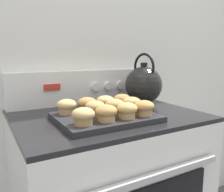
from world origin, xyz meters
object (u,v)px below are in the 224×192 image
at_px(muffin_r2_c2, 105,102).
at_px(muffin_r0_c1, 106,113).
at_px(muffin_r0_c0, 83,116).
at_px(tea_kettle, 143,84).
at_px(muffin_r1_c2, 115,106).
at_px(muffin_r0_c3, 144,108).
at_px(muffin_r1_c1, 95,108).
at_px(muffin_r2_c3, 122,100).
at_px(muffin_r2_c1, 87,104).
at_px(muffin_pan, 105,117).
at_px(muffin_r0_c2, 127,110).
at_px(muffin_r1_c3, 132,104).
at_px(muffin_r2_c0, 67,106).

bearing_deg(muffin_r2_c2, muffin_r0_c1, -117.20).
height_order(muffin_r0_c0, tea_kettle, tea_kettle).
height_order(muffin_r1_c2, muffin_r2_c2, same).
xyz_separation_m(muffin_r0_c1, tea_kettle, (0.37, 0.27, 0.05)).
bearing_deg(muffin_r0_c0, muffin_r1_c2, 25.71).
xyz_separation_m(muffin_r0_c3, muffin_r1_c2, (-0.09, 0.09, 0.00)).
bearing_deg(muffin_r1_c1, muffin_r2_c3, 25.09).
xyz_separation_m(muffin_r1_c1, muffin_r2_c1, (0.00, 0.09, 0.00)).
bearing_deg(muffin_pan, muffin_r2_c1, 114.97).
bearing_deg(muffin_r0_c2, muffin_r1_c1, 135.16).
bearing_deg(muffin_r2_c3, muffin_r1_c1, -154.91).
height_order(muffin_r0_c2, muffin_r1_c2, same).
height_order(muffin_r0_c1, muffin_r2_c1, same).
xyz_separation_m(muffin_pan, muffin_r2_c2, (0.05, 0.09, 0.04)).
distance_m(muffin_pan, muffin_r0_c0, 0.16).
xyz_separation_m(muffin_pan, muffin_r0_c2, (0.05, -0.09, 0.04)).
distance_m(muffin_r0_c0, muffin_r1_c1, 0.12).
xyz_separation_m(muffin_r0_c0, muffin_r1_c3, (0.26, 0.09, 0.00)).
bearing_deg(muffin_r0_c2, muffin_r1_c2, 92.10).
height_order(muffin_r2_c1, muffin_r2_c3, same).
relative_size(muffin_r0_c3, tea_kettle, 0.30).
distance_m(muffin_r0_c3, muffin_r2_c3, 0.17).
bearing_deg(muffin_r0_c0, muffin_r1_c3, 18.29).
bearing_deg(muffin_r0_c0, muffin_r2_c2, 44.02).
distance_m(muffin_r0_c0, muffin_r0_c2, 0.18).
distance_m(muffin_r0_c2, muffin_r1_c1, 0.13).
bearing_deg(tea_kettle, muffin_r0_c2, -135.86).
xyz_separation_m(muffin_r0_c2, muffin_r2_c2, (-0.00, 0.17, 0.00)).
relative_size(muffin_r0_c2, muffin_r2_c2, 1.00).
xyz_separation_m(muffin_r0_c3, muffin_r2_c1, (-0.17, 0.17, 0.00)).
bearing_deg(muffin_r1_c3, muffin_r2_c1, 152.68).
bearing_deg(tea_kettle, muffin_r1_c1, -153.52).
bearing_deg(tea_kettle, muffin_r1_c3, -137.08).
relative_size(muffin_r1_c1, muffin_r1_c2, 1.00).
bearing_deg(muffin_r0_c1, tea_kettle, 36.23).
bearing_deg(muffin_r1_c2, muffin_r2_c1, 132.95).
distance_m(muffin_r0_c2, muffin_r2_c0, 0.25).
xyz_separation_m(muffin_pan, muffin_r2_c1, (-0.04, 0.09, 0.04)).
height_order(muffin_r0_c2, muffin_r0_c3, same).
bearing_deg(muffin_r0_c3, muffin_r0_c2, -179.21).
bearing_deg(muffin_r1_c3, muffin_r2_c2, 134.13).
distance_m(muffin_r0_c2, muffin_r1_c3, 0.12).
height_order(muffin_r0_c0, muffin_r0_c1, same).
xyz_separation_m(muffin_r0_c3, muffin_r1_c3, (0.00, 0.09, 0.00)).
bearing_deg(muffin_r0_c3, muffin_r1_c1, 152.90).
distance_m(muffin_r2_c1, muffin_r2_c3, 0.17).
relative_size(muffin_pan, muffin_r2_c3, 4.84).
height_order(muffin_r0_c0, muffin_r2_c0, same).
relative_size(muffin_r1_c1, muffin_r2_c2, 1.00).
relative_size(muffin_r1_c2, muffin_r2_c0, 1.00).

